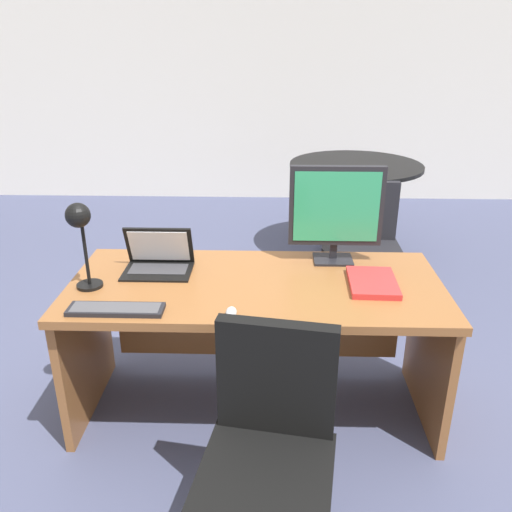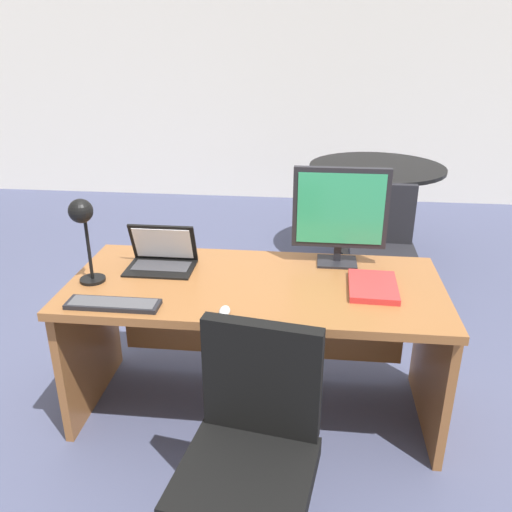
# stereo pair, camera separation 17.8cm
# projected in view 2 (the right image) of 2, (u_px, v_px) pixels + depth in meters

# --- Properties ---
(ground) EXTENTS (12.00, 12.00, 0.00)m
(ground) POSITION_uv_depth(u_px,v_px,m) (276.00, 284.00, 4.16)
(ground) COLOR #474C6B
(back_wall) EXTENTS (10.00, 0.10, 2.80)m
(back_wall) POSITION_uv_depth(u_px,v_px,m) (294.00, 74.00, 5.84)
(back_wall) COLOR silver
(back_wall) RESTS_ON ground
(desk) EXTENTS (1.77, 0.79, 0.73)m
(desk) POSITION_uv_depth(u_px,v_px,m) (256.00, 314.00, 2.63)
(desk) COLOR brown
(desk) RESTS_ON ground
(monitor) EXTENTS (0.47, 0.16, 0.50)m
(monitor) POSITION_uv_depth(u_px,v_px,m) (340.00, 211.00, 2.61)
(monitor) COLOR black
(monitor) RESTS_ON desk
(laptop) EXTENTS (0.33, 0.24, 0.22)m
(laptop) POSITION_uv_depth(u_px,v_px,m) (162.00, 254.00, 2.66)
(laptop) COLOR black
(laptop) RESTS_ON desk
(keyboard) EXTENTS (0.41, 0.11, 0.02)m
(keyboard) POSITION_uv_depth(u_px,v_px,m) (113.00, 304.00, 2.28)
(keyboard) COLOR black
(keyboard) RESTS_ON desk
(mouse) EXTENTS (0.05, 0.08, 0.04)m
(mouse) POSITION_uv_depth(u_px,v_px,m) (225.00, 311.00, 2.21)
(mouse) COLOR #B7BABF
(mouse) RESTS_ON desk
(desk_lamp) EXTENTS (0.12, 0.14, 0.41)m
(desk_lamp) POSITION_uv_depth(u_px,v_px,m) (83.00, 222.00, 2.38)
(desk_lamp) COLOR black
(desk_lamp) RESTS_ON desk
(book) EXTENTS (0.23, 0.32, 0.03)m
(book) POSITION_uv_depth(u_px,v_px,m) (373.00, 286.00, 2.43)
(book) COLOR red
(book) RESTS_ON desk
(office_chair) EXTENTS (0.56, 0.56, 0.90)m
(office_chair) POSITION_uv_depth(u_px,v_px,m) (250.00, 475.00, 1.90)
(office_chair) COLOR black
(office_chair) RESTS_ON ground
(meeting_table) EXTENTS (1.12, 1.12, 0.81)m
(meeting_table) POSITION_uv_depth(u_px,v_px,m) (375.00, 189.00, 4.46)
(meeting_table) COLOR black
(meeting_table) RESTS_ON ground
(meeting_chair_near) EXTENTS (0.56, 0.56, 0.85)m
(meeting_chair_near) POSITION_uv_depth(u_px,v_px,m) (382.00, 260.00, 3.76)
(meeting_chair_near) COLOR black
(meeting_chair_near) RESTS_ON ground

